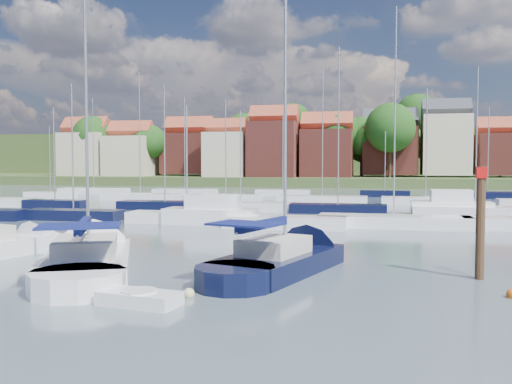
# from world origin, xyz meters

# --- Properties ---
(ground) EXTENTS (260.00, 260.00, 0.00)m
(ground) POSITION_xyz_m (0.00, 40.00, 0.00)
(ground) COLOR #414C58
(ground) RESTS_ON ground
(sailboat_left) EXTENTS (5.55, 10.31, 13.64)m
(sailboat_left) POSITION_xyz_m (-11.38, 4.19, 0.36)
(sailboat_left) COLOR white
(sailboat_left) RESTS_ON ground
(sailboat_centre) EXTENTS (8.50, 13.36, 17.70)m
(sailboat_centre) POSITION_xyz_m (-5.66, 2.26, 0.35)
(sailboat_centre) COLOR white
(sailboat_centre) RESTS_ON ground
(sailboat_navy) EXTENTS (6.30, 11.99, 16.07)m
(sailboat_navy) POSITION_xyz_m (3.50, 3.72, 0.35)
(sailboat_navy) COLOR black
(sailboat_navy) RESTS_ON ground
(tender) EXTENTS (2.86, 1.69, 0.58)m
(tender) POSITION_xyz_m (-0.45, -4.12, 0.22)
(tender) COLOR white
(tender) RESTS_ON ground
(timber_piling) EXTENTS (0.40, 0.40, 6.81)m
(timber_piling) POSITION_xyz_m (11.18, 2.66, 1.39)
(timber_piling) COLOR #4C331E
(timber_piling) RESTS_ON ground
(buoy_c) EXTENTS (0.43, 0.43, 0.43)m
(buoy_c) POSITION_xyz_m (-3.14, -1.00, 0.00)
(buoy_c) COLOR #D85914
(buoy_c) RESTS_ON ground
(buoy_d) EXTENTS (0.41, 0.41, 0.41)m
(buoy_d) POSITION_xyz_m (0.76, -2.67, 0.00)
(buoy_d) COLOR beige
(buoy_d) RESTS_ON ground
(buoy_e) EXTENTS (0.49, 0.49, 0.49)m
(buoy_e) POSITION_xyz_m (0.71, 6.91, 0.00)
(buoy_e) COLOR beige
(buoy_e) RESTS_ON ground
(marina_field) EXTENTS (79.62, 41.41, 15.93)m
(marina_field) POSITION_xyz_m (1.91, 35.15, 0.43)
(marina_field) COLOR white
(marina_field) RESTS_ON ground
(far_shore_town) EXTENTS (212.46, 90.00, 22.27)m
(far_shore_town) POSITION_xyz_m (2.23, 132.67, 4.61)
(far_shore_town) COLOR #445A2D
(far_shore_town) RESTS_ON ground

